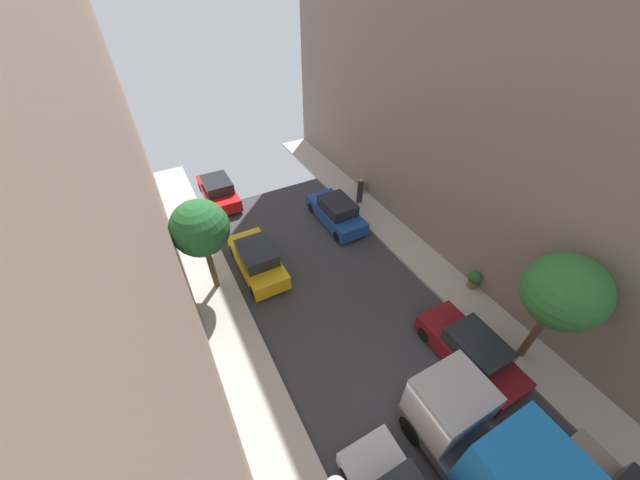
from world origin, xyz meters
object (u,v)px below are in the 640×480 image
street_tree_0 (200,229)px  potted_plant_2 (361,186)px  parked_car_right_3 (336,212)px  street_tree_1 (564,292)px  potted_plant_0 (474,279)px  parked_car_right_2 (471,351)px  pedestrian (360,190)px  parked_car_left_2 (257,259)px  parked_car_left_3 (218,191)px

street_tree_0 → potted_plant_2: street_tree_0 is taller
parked_car_right_3 → street_tree_1: street_tree_1 is taller
street_tree_1 → potted_plant_0: size_ratio=5.42×
parked_car_right_2 → potted_plant_0: parked_car_right_2 is taller
pedestrian → potted_plant_2: (0.72, 0.93, -0.47)m
parked_car_left_2 → street_tree_1: (7.44, -9.41, 3.15)m
parked_car_right_2 → parked_car_right_3: bearing=90.0°
parked_car_left_2 → parked_car_right_3: same height
parked_car_left_2 → parked_car_right_2: size_ratio=1.00×
parked_car_right_2 → parked_car_right_3: 10.12m
parked_car_left_3 → potted_plant_2: size_ratio=4.97×
street_tree_0 → potted_plant_2: size_ratio=5.58×
parked_car_left_3 → street_tree_1: size_ratio=0.83×
pedestrian → parked_car_right_2: bearing=-101.4°
parked_car_right_2 → street_tree_1: (2.04, -0.82, 3.15)m
parked_car_right_3 → parked_car_right_2: bearing=-90.0°
parked_car_right_2 → potted_plant_2: parked_car_right_2 is taller
potted_plant_0 → parked_car_right_2: bearing=-138.9°
potted_plant_0 → potted_plant_2: potted_plant_0 is taller
parked_car_left_3 → street_tree_0: 8.06m
pedestrian → street_tree_0: 10.44m
parked_car_left_2 → street_tree_1: street_tree_1 is taller
parked_car_left_2 → potted_plant_2: bearing=21.9°
parked_car_left_3 → street_tree_0: bearing=-106.7°
street_tree_0 → street_tree_1: 13.33m
potted_plant_2 → parked_car_left_2: bearing=-158.1°
parked_car_right_3 → pedestrian: bearing=22.4°
parked_car_left_3 → pedestrian: pedestrian is taller
street_tree_1 → potted_plant_2: street_tree_1 is taller
parked_car_right_2 → pedestrian: size_ratio=2.44×
parked_car_left_2 → parked_car_left_3: same height
parked_car_right_3 → potted_plant_2: 3.47m
parked_car_left_3 → potted_plant_0: bearing=-57.0°
parked_car_left_3 → potted_plant_0: 15.47m
parked_car_left_3 → street_tree_1: (7.44, -16.43, 3.15)m
street_tree_1 → potted_plant_2: bearing=86.0°
pedestrian → street_tree_1: size_ratio=0.34×
pedestrian → parked_car_right_3: bearing=-157.6°
parked_car_right_2 → parked_car_right_3: same height
parked_car_left_2 → potted_plant_0: 10.32m
street_tree_0 → parked_car_left_2: bearing=4.6°
parked_car_right_3 → street_tree_1: bearing=-79.4°
parked_car_right_3 → potted_plant_2: parked_car_right_3 is taller
parked_car_left_3 → street_tree_0: (-2.16, -7.20, 2.91)m
parked_car_left_3 → parked_car_right_2: size_ratio=1.00×
potted_plant_0 → pedestrian: bearing=95.5°
parked_car_left_2 → parked_car_right_2: bearing=-57.9°
parked_car_right_3 → street_tree_1: 11.56m
pedestrian → street_tree_1: (-0.17, -11.84, 2.79)m
parked_car_right_2 → potted_plant_0: 4.02m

